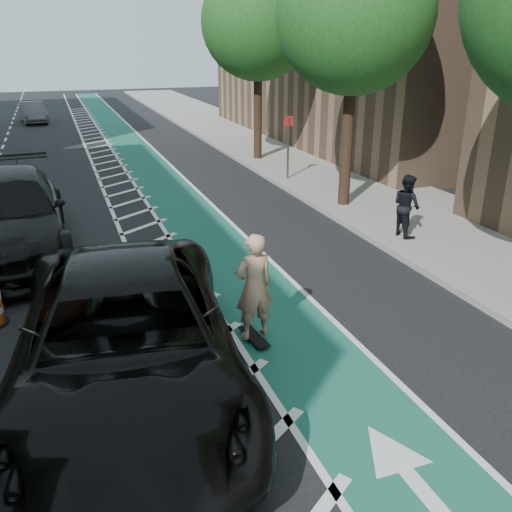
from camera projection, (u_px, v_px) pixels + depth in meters
name	position (u px, v px, depth m)	size (l,w,h in m)	color
ground	(135.00, 408.00, 7.96)	(120.00, 120.00, 0.00)	black
bike_lane	(182.00, 207.00, 17.65)	(2.00, 90.00, 0.01)	#185443
buffer_strip	(136.00, 212.00, 17.17)	(1.40, 90.00, 0.01)	silver
sidewalk_right	(357.00, 188.00, 19.72)	(5.00, 90.00, 0.15)	gray
curb_right	(296.00, 194.00, 18.93)	(0.12, 90.00, 0.16)	gray
tree_r_c	(357.00, 14.00, 15.36)	(4.20, 4.20, 7.90)	#382619
tree_r_d	(259.00, 23.00, 22.35)	(4.20, 4.20, 7.90)	#382619
sign_post	(288.00, 147.00, 20.38)	(0.35, 0.08, 2.47)	#4C4C4C
skateboard	(254.00, 337.00, 9.71)	(0.32, 0.86, 0.11)	black
skateboarder	(254.00, 287.00, 9.35)	(0.71, 0.46, 1.93)	tan
suv_near	(126.00, 340.00, 7.90)	(3.19, 6.91, 1.92)	black
suv_far	(7.00, 215.00, 13.51)	(2.78, 6.83, 1.98)	black
car_grey	(33.00, 112.00, 36.16)	(1.42, 4.07, 1.34)	#57575C
pedestrian	(406.00, 206.00, 14.34)	(0.81, 0.63, 1.67)	black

